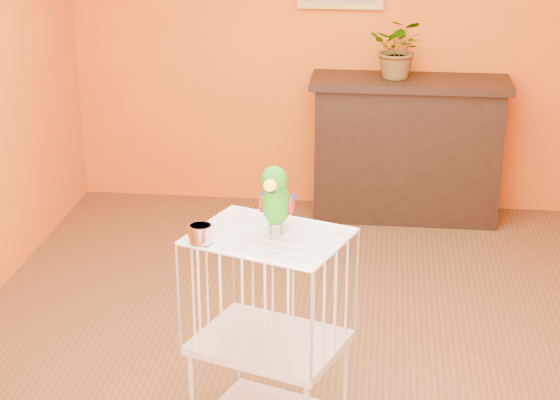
# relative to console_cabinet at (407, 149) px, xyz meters

# --- Properties ---
(ground) EXTENTS (4.50, 4.50, 0.00)m
(ground) POSITION_rel_console_cabinet_xyz_m (-0.52, -2.00, -0.53)
(ground) COLOR brown
(ground) RESTS_ON ground
(room_shell) EXTENTS (4.50, 4.50, 4.50)m
(room_shell) POSITION_rel_console_cabinet_xyz_m (-0.52, -2.00, 1.06)
(room_shell) COLOR orange
(room_shell) RESTS_ON ground
(console_cabinet) EXTENTS (1.41, 0.51, 1.05)m
(console_cabinet) POSITION_rel_console_cabinet_xyz_m (0.00, 0.00, 0.00)
(console_cabinet) COLOR black
(console_cabinet) RESTS_ON ground
(potted_plant) EXTENTS (0.47, 0.50, 0.34)m
(potted_plant) POSITION_rel_console_cabinet_xyz_m (-0.09, -0.00, 0.69)
(potted_plant) COLOR #26722D
(potted_plant) RESTS_ON console_cabinet
(birdcage) EXTENTS (0.77, 0.68, 1.00)m
(birdcage) POSITION_rel_console_cabinet_xyz_m (-0.65, -2.84, -0.01)
(birdcage) COLOR beige
(birdcage) RESTS_ON ground
(feed_cup) EXTENTS (0.11, 0.11, 0.08)m
(feed_cup) POSITION_rel_console_cabinet_xyz_m (-0.93, -2.96, 0.51)
(feed_cup) COLOR silver
(feed_cup) RESTS_ON birdcage
(parrot) EXTENTS (0.16, 0.29, 0.33)m
(parrot) POSITION_rel_console_cabinet_xyz_m (-0.62, -2.82, 0.63)
(parrot) COLOR #59544C
(parrot) RESTS_ON birdcage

